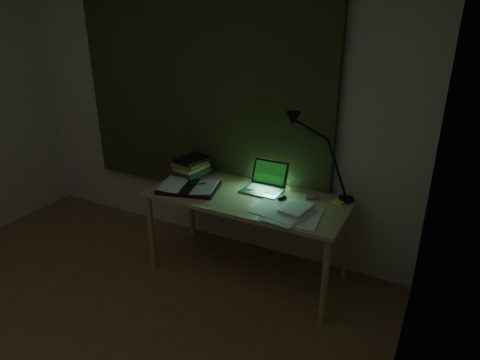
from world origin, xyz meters
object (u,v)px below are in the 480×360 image
at_px(laptop, 262,179).
at_px(loose_papers, 290,206).
at_px(desk, 247,236).
at_px(open_textbook, 189,187).
at_px(book_stack, 192,166).
at_px(desk_lamp, 350,161).

xyz_separation_m(laptop, loose_papers, (0.27, -0.15, -0.09)).
bearing_deg(laptop, desk, -114.59).
relative_size(desk, laptop, 4.44).
bearing_deg(laptop, loose_papers, -27.94).
bearing_deg(open_textbook, laptop, 7.99).
distance_m(desk, laptop, 0.45).
relative_size(desk, loose_papers, 3.68).
relative_size(book_stack, loose_papers, 0.62).
bearing_deg(loose_papers, desk, 174.78).
bearing_deg(desk_lamp, open_textbook, -149.43).
bearing_deg(loose_papers, book_stack, 169.05).
bearing_deg(open_textbook, desk_lamp, 2.41).
relative_size(open_textbook, book_stack, 1.75).
xyz_separation_m(desk, laptop, (0.06, 0.12, 0.43)).
bearing_deg(open_textbook, desk, -3.37).
height_order(open_textbook, book_stack, book_stack).
bearing_deg(desk_lamp, loose_papers, -124.91).
xyz_separation_m(loose_papers, desk_lamp, (0.31, 0.28, 0.29)).
xyz_separation_m(desk, book_stack, (-0.57, 0.14, 0.41)).
distance_m(desk, loose_papers, 0.47).
distance_m(laptop, desk_lamp, 0.63).
bearing_deg(book_stack, laptop, -2.09).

